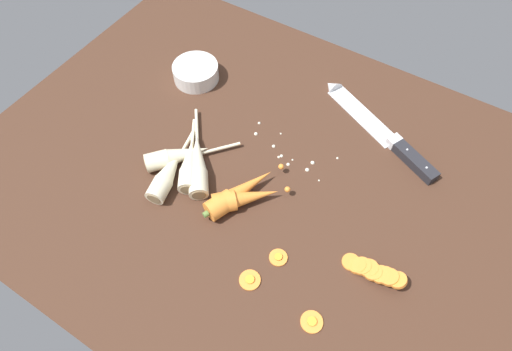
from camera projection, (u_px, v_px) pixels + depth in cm
name	position (u px, v px, depth cm)	size (l,w,h in cm)	color
ground_plane	(261.00, 178.00, 92.91)	(120.00, 90.00, 4.00)	#42281C
chefs_knife	(375.00, 126.00, 97.52)	(32.94, 17.55, 4.18)	silver
whole_carrot	(239.00, 194.00, 85.96)	(9.51, 18.60, 4.20)	orange
whole_carrot_second	(243.00, 198.00, 85.34)	(12.78, 12.78, 4.20)	orange
parsnip_front	(177.00, 156.00, 91.22)	(15.14, 17.22, 4.00)	beige
parsnip_mid_left	(190.00, 164.00, 90.02)	(12.21, 17.46, 4.00)	beige
parsnip_mid_right	(168.00, 174.00, 88.71)	(6.58, 19.72, 4.00)	beige
parsnip_back	(198.00, 164.00, 90.08)	(16.29, 20.07, 4.00)	beige
carrot_slice_stack	(373.00, 271.00, 77.89)	(11.80, 3.88, 3.73)	orange
carrot_slice_stray_near	(312.00, 322.00, 73.89)	(3.92, 3.92, 0.70)	orange
carrot_slice_stray_mid	(250.00, 280.00, 77.97)	(3.91, 3.91, 0.70)	orange
carrot_slice_stray_far	(278.00, 257.00, 80.37)	(3.46, 3.46, 0.70)	orange
prep_bowl	(196.00, 72.00, 104.95)	(11.00, 11.00, 4.00)	white
mince_crumbs	(288.00, 153.00, 93.66)	(20.07, 7.69, 0.89)	silver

